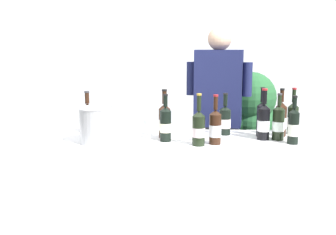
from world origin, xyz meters
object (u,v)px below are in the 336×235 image
(wine_bottle_2, at_px, (88,118))
(wine_bottle_3, at_px, (293,126))
(wine_bottle_7, at_px, (281,119))
(wine_bottle_8, at_px, (225,120))
(wine_bottle_4, at_px, (264,122))
(wine_bottle_9, at_px, (262,118))
(wine_bottle_0, at_px, (199,128))
(ice_bucket, at_px, (98,125))
(potted_shrub, at_px, (249,118))
(wine_glass, at_px, (149,124))
(person_server, at_px, (218,130))
(wine_bottle_10, at_px, (278,123))
(wine_bottle_1, at_px, (166,124))
(wine_bottle_5, at_px, (164,121))
(wine_bottle_6, at_px, (293,118))
(wine_bottle_11, at_px, (215,127))

(wine_bottle_2, height_order, wine_bottle_3, wine_bottle_3)
(wine_bottle_7, relative_size, wine_bottle_8, 1.13)
(wine_bottle_4, bearing_deg, wine_bottle_9, 85.35)
(wine_bottle_0, xyz_separation_m, wine_bottle_7, (0.60, 0.30, 0.01))
(wine_bottle_2, xyz_separation_m, ice_bucket, (0.14, -0.30, 0.01))
(potted_shrub, bearing_deg, wine_bottle_3, -85.08)
(wine_glass, distance_m, person_server, 0.98)
(wine_bottle_8, bearing_deg, ice_bucket, -162.01)
(wine_bottle_0, height_order, person_server, person_server)
(wine_bottle_3, height_order, wine_bottle_10, wine_bottle_10)
(wine_bottle_1, xyz_separation_m, wine_bottle_4, (0.67, 0.07, 0.01))
(wine_bottle_2, height_order, wine_bottle_9, wine_bottle_9)
(ice_bucket, relative_size, potted_shrub, 0.18)
(wine_bottle_3, height_order, ice_bucket, wine_bottle_3)
(wine_bottle_9, bearing_deg, wine_bottle_5, -174.83)
(wine_bottle_7, height_order, potted_shrub, potted_shrub)
(wine_bottle_4, xyz_separation_m, wine_bottle_6, (0.25, 0.18, -0.01))
(wine_bottle_0, relative_size, wine_bottle_11, 1.03)
(wine_bottle_3, xyz_separation_m, wine_glass, (-0.94, 0.01, 0.01))
(wine_bottle_8, relative_size, person_server, 0.18)
(wine_bottle_0, distance_m, potted_shrub, 1.28)
(wine_bottle_10, height_order, wine_bottle_11, wine_bottle_11)
(wine_bottle_11, height_order, wine_glass, wine_bottle_11)
(wine_bottle_9, relative_size, person_server, 0.20)
(wine_bottle_9, height_order, wine_bottle_10, wine_bottle_9)
(wine_bottle_3, height_order, wine_bottle_6, wine_bottle_6)
(wine_bottle_4, height_order, potted_shrub, potted_shrub)
(wine_bottle_6, height_order, potted_shrub, potted_shrub)
(ice_bucket, bearing_deg, wine_bottle_5, 22.08)
(wine_bottle_2, height_order, person_server, person_server)
(wine_bottle_4, xyz_separation_m, potted_shrub, (0.07, 0.98, -0.15))
(wine_bottle_0, distance_m, wine_bottle_5, 0.32)
(wine_bottle_9, xyz_separation_m, potted_shrub, (0.07, 0.87, -0.16))
(wine_bottle_8, bearing_deg, wine_bottle_5, -166.28)
(wine_bottle_7, height_order, wine_bottle_11, wine_bottle_7)
(wine_bottle_3, xyz_separation_m, wine_bottle_4, (-0.17, 0.12, 0.01))
(person_server, bearing_deg, wine_bottle_3, -62.97)
(person_server, bearing_deg, wine_glass, -123.63)
(wine_bottle_5, height_order, wine_bottle_7, wine_bottle_7)
(wine_bottle_8, distance_m, person_server, 0.57)
(wine_bottle_1, height_order, wine_bottle_10, same)
(wine_bottle_0, distance_m, wine_bottle_11, 0.12)
(wine_bottle_10, height_order, ice_bucket, wine_bottle_10)
(wine_bottle_8, relative_size, potted_shrub, 0.23)
(wine_bottle_7, distance_m, potted_shrub, 0.88)
(wine_bottle_0, distance_m, wine_bottle_2, 0.87)
(wine_bottle_0, bearing_deg, wine_bottle_10, 17.37)
(wine_bottle_7, bearing_deg, wine_bottle_5, -174.83)
(wine_bottle_8, distance_m, potted_shrub, 0.90)
(wine_bottle_3, bearing_deg, wine_bottle_0, -174.53)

